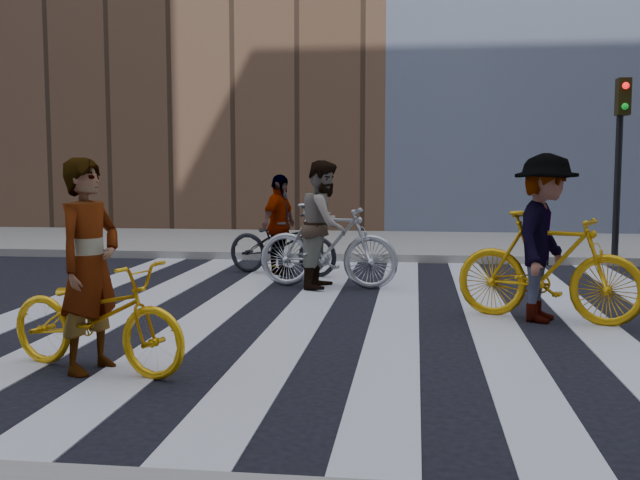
% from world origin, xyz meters
% --- Properties ---
extents(ground, '(100.00, 100.00, 0.00)m').
position_xyz_m(ground, '(0.00, 0.00, 0.00)').
color(ground, black).
rests_on(ground, ground).
extents(sidewalk_far, '(100.00, 5.00, 0.15)m').
position_xyz_m(sidewalk_far, '(0.00, 7.50, 0.07)').
color(sidewalk_far, gray).
rests_on(sidewalk_far, ground).
extents(zebra_crosswalk, '(8.25, 10.00, 0.01)m').
position_xyz_m(zebra_crosswalk, '(0.00, 0.00, 0.01)').
color(zebra_crosswalk, silver).
rests_on(zebra_crosswalk, ground).
extents(traffic_signal, '(0.22, 0.42, 3.33)m').
position_xyz_m(traffic_signal, '(4.40, 5.32, 2.28)').
color(traffic_signal, black).
rests_on(traffic_signal, ground).
extents(bike_yellow_left, '(1.95, 1.16, 0.97)m').
position_xyz_m(bike_yellow_left, '(-1.96, -2.69, 0.48)').
color(bike_yellow_left, '#EAA70D').
rests_on(bike_yellow_left, ground).
extents(bike_silver_mid, '(2.11, 0.81, 1.24)m').
position_xyz_m(bike_silver_mid, '(-0.49, 2.01, 0.62)').
color(bike_silver_mid, '#A5A7AF').
rests_on(bike_silver_mid, ground).
extents(bike_yellow_right, '(2.17, 1.32, 1.26)m').
position_xyz_m(bike_yellow_right, '(2.28, -0.03, 0.63)').
color(bike_yellow_right, '#CE900B').
rests_on(bike_yellow_right, ground).
extents(bike_dark_rear, '(2.07, 1.25, 1.03)m').
position_xyz_m(bike_dark_rear, '(-1.39, 3.23, 0.51)').
color(bike_dark_rear, black).
rests_on(bike_dark_rear, ground).
extents(rider_left, '(0.62, 0.78, 1.85)m').
position_xyz_m(rider_left, '(-2.01, -2.69, 0.93)').
color(rider_left, slate).
rests_on(rider_left, ground).
extents(rider_mid, '(0.80, 0.98, 1.86)m').
position_xyz_m(rider_mid, '(-0.54, 2.01, 0.93)').
color(rider_mid, slate).
rests_on(rider_mid, ground).
extents(rider_right, '(1.12, 1.42, 1.92)m').
position_xyz_m(rider_right, '(2.23, -0.03, 0.96)').
color(rider_right, slate).
rests_on(rider_right, ground).
extents(rider_rear, '(0.68, 1.04, 1.64)m').
position_xyz_m(rider_rear, '(-1.44, 3.23, 0.82)').
color(rider_rear, slate).
rests_on(rider_rear, ground).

